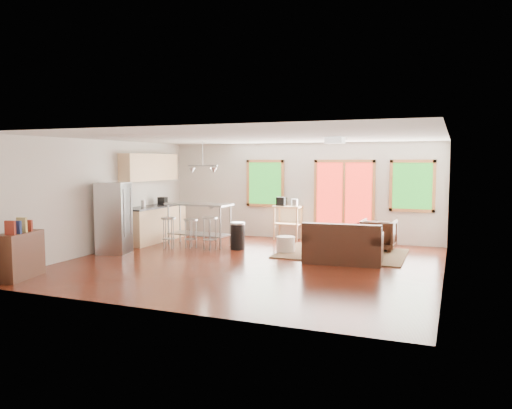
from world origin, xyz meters
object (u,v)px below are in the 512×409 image
at_px(kitchen_cart, 287,211).
at_px(coffee_table, 355,239).
at_px(armchair, 378,233).
at_px(refrigerator, 114,218).
at_px(rug, 342,253).
at_px(loveseat, 343,247).
at_px(island, 199,216).
at_px(ottoman, 337,241).

bearing_deg(kitchen_cart, coffee_table, -34.92).
bearing_deg(armchair, refrigerator, 26.12).
distance_m(coffee_table, armchair, 0.83).
relative_size(rug, armchair, 3.44).
bearing_deg(loveseat, coffee_table, 82.08).
distance_m(loveseat, coffee_table, 1.03).
xyz_separation_m(refrigerator, island, (1.28, 1.70, -0.09)).
xyz_separation_m(loveseat, island, (-3.82, 0.81, 0.39)).
relative_size(loveseat, island, 0.97).
height_order(refrigerator, island, refrigerator).
height_order(loveseat, coffee_table, loveseat).
bearing_deg(kitchen_cart, rug, -40.49).
height_order(ottoman, refrigerator, refrigerator).
height_order(rug, armchair, armchair).
distance_m(rug, coffee_table, 0.44).
bearing_deg(island, kitchen_cart, 43.83).
relative_size(coffee_table, armchair, 1.27).
relative_size(ottoman, refrigerator, 0.41).
height_order(coffee_table, armchair, armchair).
height_order(ottoman, island, island).
bearing_deg(island, ottoman, 9.68).
height_order(armchair, kitchen_cart, kitchen_cart).
relative_size(island, kitchen_cart, 1.49).
relative_size(rug, coffee_table, 2.71).
distance_m(loveseat, ottoman, 1.46).
bearing_deg(refrigerator, rug, 6.92).
distance_m(rug, refrigerator, 5.28).
bearing_deg(ottoman, armchair, 21.48).
bearing_deg(armchair, rug, 50.50).
bearing_deg(island, loveseat, -11.93).
height_order(loveseat, ottoman, loveseat).
distance_m(ottoman, kitchen_cart, 2.05).
relative_size(refrigerator, island, 0.96).
bearing_deg(refrigerator, kitchen_cart, 34.59).
xyz_separation_m(armchair, refrigerator, (-5.57, -2.64, 0.41)).
distance_m(refrigerator, kitchen_cart, 4.56).
xyz_separation_m(armchair, ottoman, (-0.90, -0.35, -0.18)).
relative_size(ottoman, kitchen_cart, 0.59).
bearing_deg(loveseat, armchair, 70.28).
height_order(refrigerator, kitchen_cart, refrigerator).
bearing_deg(coffee_table, loveseat, -93.33).
height_order(rug, ottoman, ottoman).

